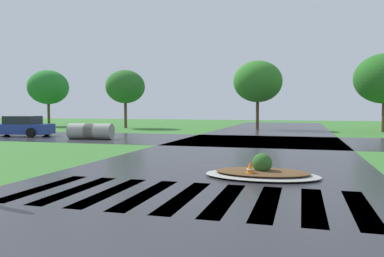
{
  "coord_description": "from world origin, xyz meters",
  "views": [
    {
      "loc": [
        2.46,
        -2.92,
        1.96
      ],
      "look_at": [
        -1.57,
        11.23,
        1.17
      ],
      "focal_mm": 36.13,
      "sensor_mm": 36.0,
      "label": 1
    }
  ],
  "objects_px": {
    "drainage_pipe_stack": "(91,131)",
    "traffic_cone": "(250,171)",
    "median_island": "(262,172)",
    "car_blue_compact": "(19,127)"
  },
  "relations": [
    {
      "from": "drainage_pipe_stack",
      "to": "traffic_cone",
      "type": "xyz_separation_m",
      "value": [
        11.43,
        -11.03,
        -0.25
      ]
    },
    {
      "from": "drainage_pipe_stack",
      "to": "traffic_cone",
      "type": "height_order",
      "value": "drainage_pipe_stack"
    },
    {
      "from": "drainage_pipe_stack",
      "to": "median_island",
      "type": "bearing_deg",
      "value": -42.0
    },
    {
      "from": "median_island",
      "to": "traffic_cone",
      "type": "relative_size",
      "value": 6.19
    },
    {
      "from": "car_blue_compact",
      "to": "traffic_cone",
      "type": "xyz_separation_m",
      "value": [
        17.49,
        -11.88,
        -0.4
      ]
    },
    {
      "from": "traffic_cone",
      "to": "car_blue_compact",
      "type": "bearing_deg",
      "value": 145.81
    },
    {
      "from": "median_island",
      "to": "drainage_pipe_stack",
      "type": "height_order",
      "value": "drainage_pipe_stack"
    },
    {
      "from": "traffic_cone",
      "to": "drainage_pipe_stack",
      "type": "bearing_deg",
      "value": 136.04
    },
    {
      "from": "median_island",
      "to": "car_blue_compact",
      "type": "xyz_separation_m",
      "value": [
        -17.76,
        11.39,
        0.52
      ]
    },
    {
      "from": "car_blue_compact",
      "to": "traffic_cone",
      "type": "distance_m",
      "value": 21.15
    }
  ]
}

